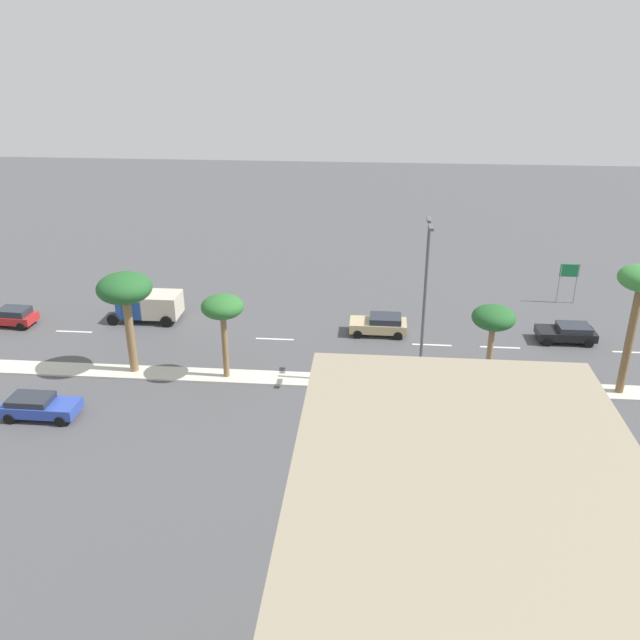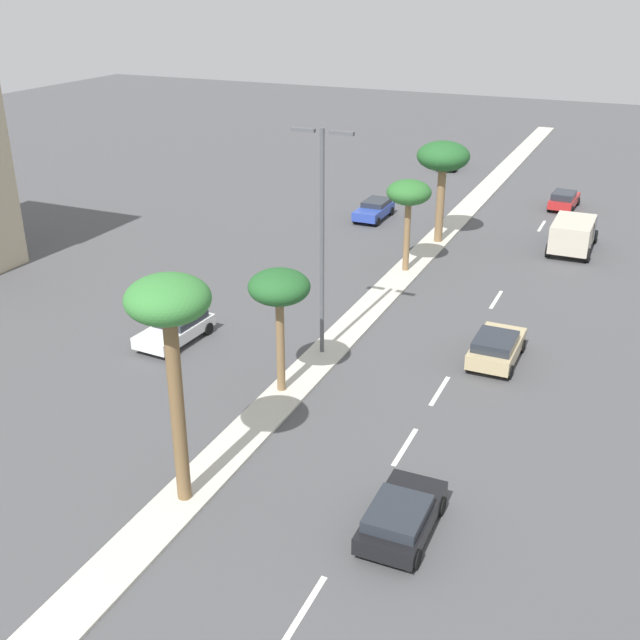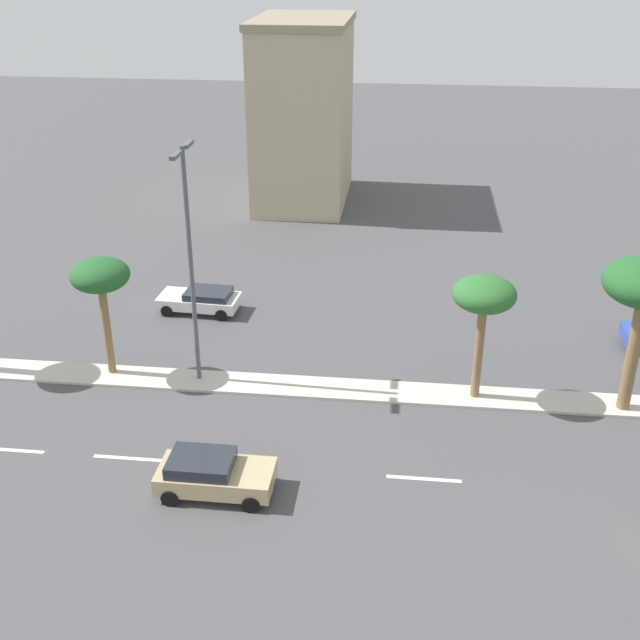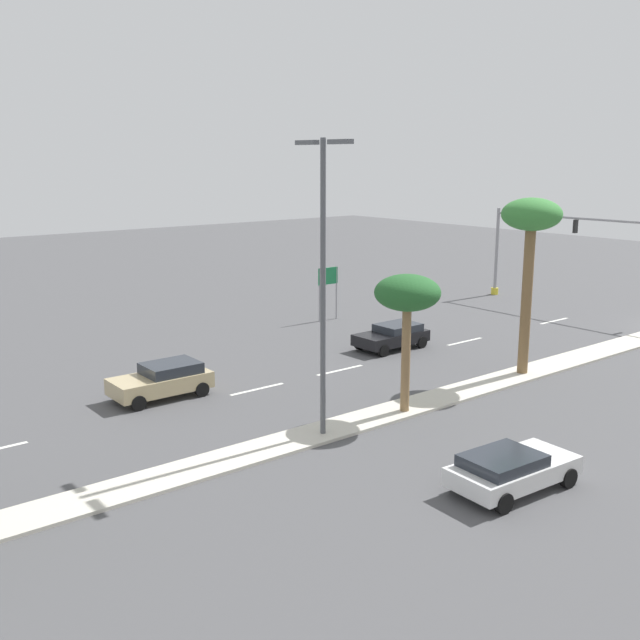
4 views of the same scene
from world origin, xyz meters
The scene contains 11 objects.
ground_plane centered at (0.00, 36.09, 0.00)m, with size 160.00×160.00×0.00m, color #4C4C4F.
median_curb centered at (0.00, 46.40, 0.06)m, with size 1.80×92.80×0.12m, color beige.
lane_stripe_outboard centered at (6.03, 21.71, 0.01)m, with size 0.20×2.80×0.01m, color silver.
lane_stripe_leading centered at (6.03, 26.53, 0.01)m, with size 0.20×2.80×0.01m, color silver.
lane_stripe_right centered at (6.03, 37.93, 0.01)m, with size 0.20×2.80×0.01m, color silver.
commercial_building centered at (-27.86, 28.94, 6.56)m, with size 11.07×6.67×13.08m.
palm_tree_right centered at (-0.29, 23.64, 4.80)m, with size 2.61×2.61×5.54m.
palm_tree_inboard centered at (-0.06, 40.14, 4.82)m, with size 2.66×2.66×5.59m.
street_lamp_front centered at (-0.18, 27.78, 6.29)m, with size 2.90×0.24×10.62m.
sedan_tan_inboard centered at (7.63, 30.29, 0.78)m, with size 2.12×4.19×1.46m.
sedan_white_trailing centered at (-7.34, 26.09, 0.70)m, with size 2.29×4.37×1.26m.
Camera 3 is at (30.49, 36.81, 18.42)m, focal length 44.83 mm.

